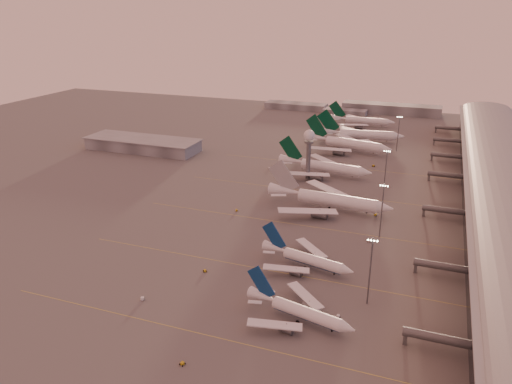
% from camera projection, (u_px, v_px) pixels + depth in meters
% --- Properties ---
extents(ground, '(700.00, 700.00, 0.00)m').
position_uv_depth(ground, '(214.00, 274.00, 190.25)').
color(ground, '#585656').
rests_on(ground, ground).
extents(taxiway_markings, '(180.00, 185.25, 0.02)m').
position_uv_depth(taxiway_markings, '(324.00, 228.00, 229.55)').
color(taxiway_markings, gold).
rests_on(taxiway_markings, ground).
extents(terminal, '(57.00, 362.00, 23.04)m').
position_uv_depth(terminal, '(504.00, 189.00, 247.82)').
color(terminal, black).
rests_on(terminal, ground).
extents(hangar, '(82.00, 27.00, 8.50)m').
position_uv_depth(hangar, '(143.00, 144.00, 350.72)').
color(hangar, slate).
rests_on(hangar, ground).
extents(radar_tower, '(6.40, 6.40, 31.10)m').
position_uv_depth(radar_tower, '(309.00, 144.00, 286.46)').
color(radar_tower, '#585A5F').
rests_on(radar_tower, ground).
extents(mast_a, '(3.60, 0.56, 25.00)m').
position_uv_depth(mast_a, '(370.00, 268.00, 166.45)').
color(mast_a, '#585A5F').
rests_on(mast_a, ground).
extents(mast_b, '(3.60, 0.56, 25.00)m').
position_uv_depth(mast_b, '(382.00, 208.00, 215.66)').
color(mast_b, '#585A5F').
rests_on(mast_b, ground).
extents(mast_c, '(3.60, 0.56, 25.00)m').
position_uv_depth(mast_c, '(386.00, 170.00, 265.53)').
color(mast_c, '#585A5F').
rests_on(mast_c, ground).
extents(mast_d, '(3.60, 0.56, 25.00)m').
position_uv_depth(mast_d, '(398.00, 132.00, 345.11)').
color(mast_d, '#585A5F').
rests_on(mast_d, ground).
extents(distant_horizon, '(165.00, 37.50, 9.00)m').
position_uv_depth(distant_horizon, '(361.00, 108.00, 473.15)').
color(distant_horizon, slate).
rests_on(distant_horizon, ground).
extents(narrowbody_near, '(38.84, 30.65, 15.40)m').
position_uv_depth(narrowbody_near, '(299.00, 313.00, 160.94)').
color(narrowbody_near, white).
rests_on(narrowbody_near, ground).
extents(narrowbody_mid, '(39.49, 31.16, 15.66)m').
position_uv_depth(narrowbody_mid, '(306.00, 260.00, 193.80)').
color(narrowbody_mid, white).
rests_on(narrowbody_mid, ground).
extents(widebody_white, '(64.69, 51.66, 22.75)m').
position_uv_depth(widebody_white, '(329.00, 202.00, 248.65)').
color(widebody_white, white).
rests_on(widebody_white, ground).
extents(greentail_a, '(59.13, 47.49, 21.52)m').
position_uv_depth(greentail_a, '(324.00, 169.00, 299.75)').
color(greentail_a, white).
rests_on(greentail_a, ground).
extents(greentail_b, '(63.70, 50.89, 23.47)m').
position_uv_depth(greentail_b, '(347.00, 145.00, 347.93)').
color(greentail_b, white).
rests_on(greentail_b, ground).
extents(greentail_c, '(64.46, 51.75, 23.47)m').
position_uv_depth(greentail_c, '(360.00, 136.00, 371.92)').
color(greentail_c, white).
rests_on(greentail_c, ground).
extents(greentail_d, '(55.79, 45.05, 20.26)m').
position_uv_depth(greentail_d, '(362.00, 122.00, 420.07)').
color(greentail_d, white).
rests_on(greentail_d, ground).
extents(gsv_truck_a, '(6.29, 4.16, 2.39)m').
position_uv_depth(gsv_truck_a, '(144.00, 297.00, 172.86)').
color(gsv_truck_a, silver).
rests_on(gsv_truck_a, ground).
extents(gsv_tug_near, '(2.48, 3.37, 0.86)m').
position_uv_depth(gsv_tug_near, '(182.00, 364.00, 142.01)').
color(gsv_tug_near, gold).
rests_on(gsv_tug_near, ground).
extents(gsv_catering_a, '(4.95, 2.98, 3.79)m').
position_uv_depth(gsv_catering_a, '(339.00, 313.00, 162.96)').
color(gsv_catering_a, silver).
rests_on(gsv_catering_a, ground).
extents(gsv_tug_mid, '(3.31, 3.52, 0.87)m').
position_uv_depth(gsv_tug_mid, '(205.00, 271.00, 191.45)').
color(gsv_tug_mid, gold).
rests_on(gsv_tug_mid, ground).
extents(gsv_truck_b, '(6.24, 3.06, 2.41)m').
position_uv_depth(gsv_truck_b, '(370.00, 240.00, 215.20)').
color(gsv_truck_b, silver).
rests_on(gsv_truck_b, ground).
extents(gsv_truck_c, '(5.46, 3.65, 2.08)m').
position_uv_depth(gsv_truck_c, '(237.00, 209.00, 247.51)').
color(gsv_truck_c, gold).
rests_on(gsv_truck_c, ground).
extents(gsv_catering_b, '(6.10, 3.95, 4.62)m').
position_uv_depth(gsv_catering_b, '(376.00, 211.00, 241.82)').
color(gsv_catering_b, gold).
rests_on(gsv_catering_b, ground).
extents(gsv_tug_far, '(3.57, 4.22, 1.04)m').
position_uv_depth(gsv_tug_far, '(304.00, 193.00, 270.70)').
color(gsv_tug_far, silver).
rests_on(gsv_tug_far, ground).
extents(gsv_truck_d, '(3.36, 5.28, 2.01)m').
position_uv_depth(gsv_truck_d, '(269.00, 167.00, 311.92)').
color(gsv_truck_d, silver).
rests_on(gsv_truck_d, ground).
extents(gsv_tug_hangar, '(3.78, 2.33, 1.07)m').
position_uv_depth(gsv_tug_hangar, '(373.00, 166.00, 315.91)').
color(gsv_tug_hangar, gold).
rests_on(gsv_tug_hangar, ground).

